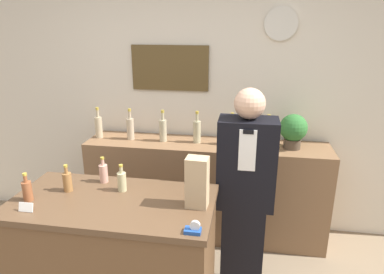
{
  "coord_description": "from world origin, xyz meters",
  "views": [
    {
      "loc": [
        0.51,
        -1.3,
        2.04
      ],
      "look_at": [
        0.11,
        1.12,
        1.23
      ],
      "focal_mm": 32.0,
      "sensor_mm": 36.0,
      "label": 1
    }
  ],
  "objects_px": {
    "shopkeeper": "(245,198)",
    "potted_plant": "(293,130)",
    "paper_bag": "(197,182)",
    "tape_dispenser": "(194,229)"
  },
  "relations": [
    {
      "from": "shopkeeper",
      "to": "potted_plant",
      "type": "bearing_deg",
      "value": 61.02
    },
    {
      "from": "paper_bag",
      "to": "tape_dispenser",
      "type": "distance_m",
      "value": 0.32
    },
    {
      "from": "potted_plant",
      "to": "paper_bag",
      "type": "height_order",
      "value": "paper_bag"
    },
    {
      "from": "shopkeeper",
      "to": "potted_plant",
      "type": "distance_m",
      "value": 0.89
    },
    {
      "from": "shopkeeper",
      "to": "paper_bag",
      "type": "bearing_deg",
      "value": -122.5
    },
    {
      "from": "shopkeeper",
      "to": "paper_bag",
      "type": "relative_size",
      "value": 5.14
    },
    {
      "from": "paper_bag",
      "to": "tape_dispenser",
      "type": "xyz_separation_m",
      "value": [
        0.02,
        -0.28,
        -0.14
      ]
    },
    {
      "from": "shopkeeper",
      "to": "potted_plant",
      "type": "xyz_separation_m",
      "value": [
        0.4,
        0.72,
        0.33
      ]
    },
    {
      "from": "shopkeeper",
      "to": "tape_dispenser",
      "type": "xyz_separation_m",
      "value": [
        -0.26,
        -0.74,
        0.18
      ]
    },
    {
      "from": "paper_bag",
      "to": "shopkeeper",
      "type": "bearing_deg",
      "value": 57.5
    }
  ]
}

